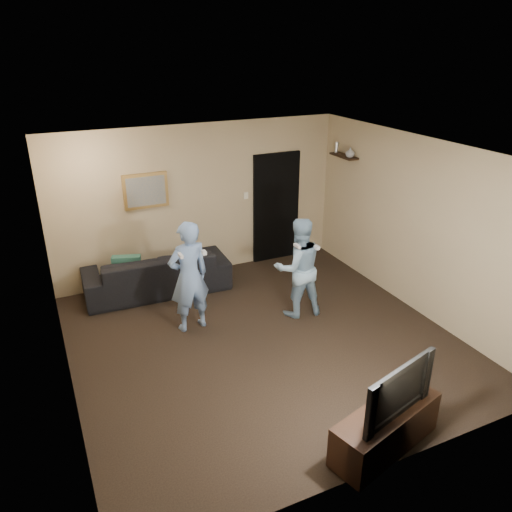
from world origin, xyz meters
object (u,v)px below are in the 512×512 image
tv_console (386,429)px  sofa (157,272)px  television (391,387)px  wii_player_left (189,277)px  wii_player_right (298,267)px

tv_console → sofa: bearing=89.7°
television → wii_player_left: size_ratio=0.62×
sofa → tv_console: (1.18, -4.38, -0.09)m
tv_console → television: size_ratio=1.28×
tv_console → wii_player_right: (0.54, 2.77, 0.51)m
sofa → wii_player_right: wii_player_right is taller
sofa → television: (1.18, -4.38, 0.43)m
tv_console → wii_player_right: wii_player_right is taller
sofa → wii_player_left: wii_player_left is taller
tv_console → television: bearing=0.0°
sofa → wii_player_right: bearing=139.3°
sofa → tv_console: sofa is taller
sofa → wii_player_left: (0.15, -1.34, 0.47)m
sofa → wii_player_right: size_ratio=1.52×
wii_player_right → tv_console: bearing=-101.0°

